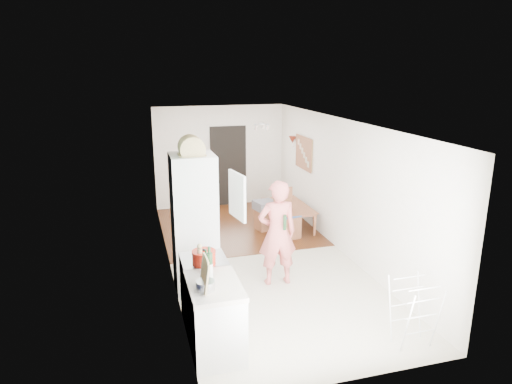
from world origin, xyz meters
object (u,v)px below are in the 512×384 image
person (277,224)px  drying_rack (414,313)px  stool (265,220)px  dining_table (289,218)px  dining_chair (288,214)px

person → drying_rack: bearing=120.6°
person → stool: size_ratio=4.45×
stool → drying_rack: size_ratio=0.52×
person → dining_table: (1.10, 2.43, -0.80)m
dining_table → stool: stool is taller
person → stool: (0.53, 2.45, -0.79)m
dining_table → dining_chair: 0.68m
dining_table → drying_rack: bearing=179.2°
person → dining_table: 2.78m
dining_chair → stool: (-0.31, 0.57, -0.28)m
stool → drying_rack: 4.57m
person → dining_table: size_ratio=1.64×
drying_rack → dining_table: bearing=89.3°
dining_table → drying_rack: (0.01, -4.52, 0.22)m
person → drying_rack: (1.11, -2.09, -0.58)m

